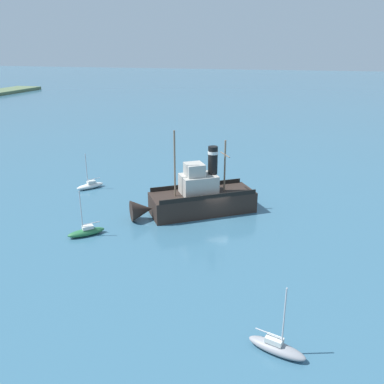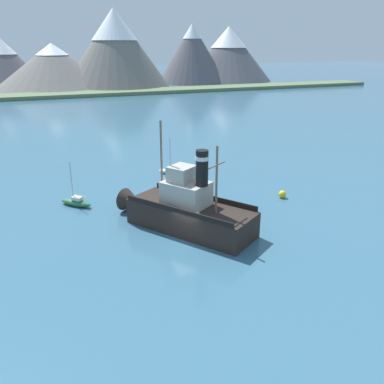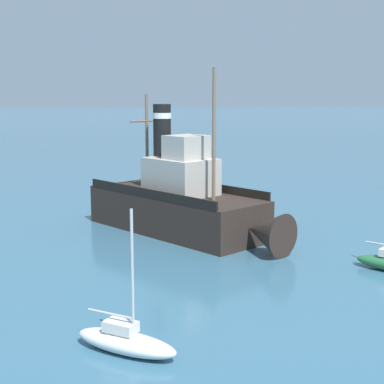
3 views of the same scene
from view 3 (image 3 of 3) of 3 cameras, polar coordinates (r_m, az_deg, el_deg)
name	(u,v)px [view 3 (image 3 of 3)]	position (r m, az deg, el deg)	size (l,w,h in m)	color
ground_plane	(188,223)	(38.82, -0.34, -3.02)	(600.00, 600.00, 0.00)	#38667F
old_tugboat	(182,204)	(35.78, -0.97, -1.12)	(10.78, 13.86, 9.90)	#2D231E
sailboat_white	(126,341)	(20.15, -6.46, -14.12)	(3.69, 3.18, 4.90)	white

